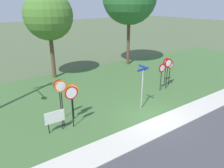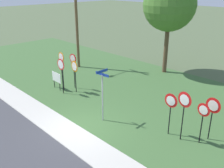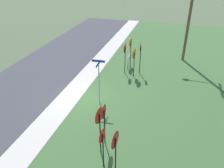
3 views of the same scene
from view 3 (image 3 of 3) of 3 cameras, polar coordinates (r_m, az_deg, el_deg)
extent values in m
plane|color=#4C5B3D|center=(15.70, -7.63, -3.36)|extent=(160.00, 160.00, 0.00)
cube|color=#3D3D42|center=(18.00, -21.82, -0.84)|extent=(44.00, 6.40, 0.01)
cube|color=#BCB7AD|center=(15.99, -10.27, -2.82)|extent=(44.00, 1.60, 0.06)
cube|color=#3D6033|center=(14.64, 14.66, -6.75)|extent=(44.00, 12.00, 0.04)
cylinder|color=black|center=(17.91, 5.51, 4.77)|extent=(0.06, 0.06, 1.97)
cylinder|color=orange|center=(17.56, 5.52, 7.54)|extent=(0.79, 0.12, 0.79)
cylinder|color=white|center=(17.56, 5.46, 7.55)|extent=(0.62, 0.08, 0.62)
cylinder|color=black|center=(18.63, 4.63, 6.79)|extent=(0.06, 0.06, 2.56)
cylinder|color=orange|center=(18.21, 4.66, 10.38)|extent=(0.68, 0.08, 0.68)
cylinder|color=white|center=(18.22, 4.61, 10.38)|extent=(0.53, 0.05, 0.53)
cylinder|color=black|center=(18.38, 3.27, 5.92)|extent=(0.06, 0.06, 2.20)
cylinder|color=red|center=(18.01, 3.24, 8.98)|extent=(0.78, 0.03, 0.78)
cylinder|color=white|center=(18.01, 3.18, 8.99)|extent=(0.61, 0.01, 0.61)
cylinder|color=black|center=(18.36, 7.03, 5.92)|extent=(0.06, 0.06, 2.33)
cylinder|color=red|center=(17.96, 7.11, 9.20)|extent=(0.67, 0.08, 0.67)
cylinder|color=white|center=(17.96, 7.06, 9.20)|extent=(0.52, 0.05, 0.52)
cylinder|color=black|center=(10.09, 0.89, -17.59)|extent=(0.06, 0.06, 1.95)
cone|color=red|center=(9.47, 0.69, -13.80)|extent=(0.78, 0.13, 0.78)
cone|color=silver|center=(9.47, 0.57, -13.78)|extent=(0.53, 0.09, 0.53)
cylinder|color=black|center=(10.86, -2.96, -12.38)|extent=(0.06, 0.06, 2.27)
cone|color=red|center=(10.20, -3.33, -7.89)|extent=(0.77, 0.14, 0.77)
cone|color=silver|center=(10.21, -3.44, -7.87)|extent=(0.52, 0.09, 0.53)
cylinder|color=black|center=(10.36, -2.23, -16.42)|extent=(0.06, 0.06, 1.87)
cone|color=red|center=(9.77, -2.55, -12.80)|extent=(0.66, 0.11, 0.66)
cone|color=silver|center=(9.77, -2.67, -12.78)|extent=(0.45, 0.07, 0.45)
cylinder|color=black|center=(11.46, -1.86, -10.68)|extent=(0.06, 0.06, 1.98)
cone|color=red|center=(10.91, -2.14, -6.94)|extent=(0.73, 0.04, 0.73)
cone|color=silver|center=(10.92, -2.24, -6.92)|extent=(0.50, 0.02, 0.50)
cylinder|color=#9EA0A8|center=(14.33, -3.25, -0.10)|extent=(0.07, 0.07, 2.69)
cylinder|color=#9EA0A8|center=(13.72, -3.41, 4.86)|extent=(0.09, 0.09, 0.03)
cube|color=navy|center=(13.69, -3.42, 5.09)|extent=(0.96, 0.06, 0.15)
cube|color=navy|center=(13.62, -3.44, 5.74)|extent=(0.06, 0.82, 0.15)
cylinder|color=brown|center=(21.02, 18.96, 16.59)|extent=(0.24, 0.24, 8.60)
cylinder|color=black|center=(19.92, 4.56, 5.18)|extent=(0.05, 0.05, 0.55)
cylinder|color=black|center=(19.24, 3.99, 4.30)|extent=(0.05, 0.05, 0.55)
cube|color=white|center=(19.33, 4.35, 6.43)|extent=(1.10, 0.07, 0.70)
camera|label=1|loc=(24.84, -18.70, 24.01)|focal=33.90mm
camera|label=2|loc=(12.96, -63.71, 8.47)|focal=40.37mm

